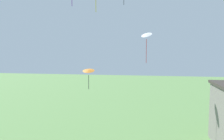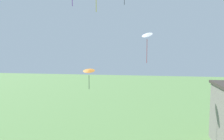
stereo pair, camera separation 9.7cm
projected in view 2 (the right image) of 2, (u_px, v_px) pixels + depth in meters
kite_white_delta at (147, 35)px, 23.11m from camera, size 1.55×1.52×3.34m
kite_orange_delta at (89, 71)px, 20.63m from camera, size 1.15×1.13×1.98m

